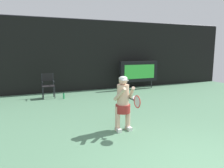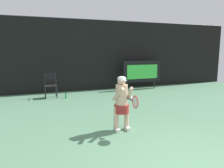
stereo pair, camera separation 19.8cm
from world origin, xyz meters
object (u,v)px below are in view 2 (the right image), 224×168
Objects in this scene: tennis_player at (122,102)px; scoreboard at (142,72)px; tennis_racket at (135,102)px; water_bottle at (66,96)px; umpire_chair at (50,84)px.

scoreboard is at bearing 57.21° from tennis_player.
water_bottle is at bearing 82.24° from tennis_racket.
water_bottle is 0.44× the size of tennis_racket.
scoreboard reaches higher than tennis_player.
umpire_chair is at bearing 106.76° from tennis_player.
umpire_chair is at bearing 87.50° from tennis_racket.
scoreboard is at bearing 41.41° from tennis_racket.
tennis_player is 0.52m from tennis_racket.
umpire_chair is 1.79× the size of tennis_racket.
umpire_chair is 5.48m from tennis_racket.
tennis_racket is (0.96, -4.82, 0.76)m from water_bottle.
tennis_player is at bearing -122.79° from scoreboard.
tennis_player is at bearing 85.78° from tennis_racket.
water_bottle is at bearing 100.92° from tennis_player.
umpire_chair is at bearing -174.38° from scoreboard.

